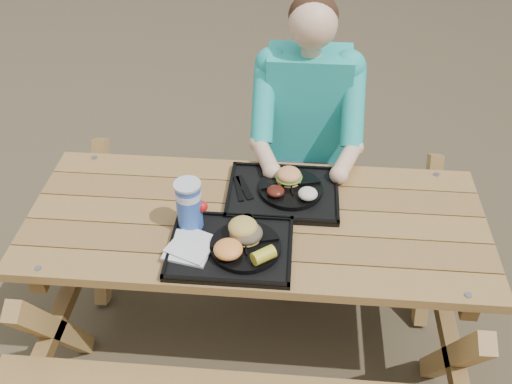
{
  "coord_description": "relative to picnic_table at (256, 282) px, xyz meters",
  "views": [
    {
      "loc": [
        0.14,
        -1.65,
        2.25
      ],
      "look_at": [
        0.0,
        0.0,
        0.88
      ],
      "focal_mm": 40.0,
      "sensor_mm": 36.0,
      "label": 1
    }
  ],
  "objects": [
    {
      "name": "tray_far",
      "position": [
        0.1,
        0.14,
        0.39
      ],
      "size": [
        0.45,
        0.35,
        0.02
      ],
      "primitive_type": "cube",
      "color": "black",
      "rests_on": "picnic_table"
    },
    {
      "name": "corn_cob",
      "position": [
        0.05,
        -0.26,
        0.44
      ],
      "size": [
        0.12,
        0.12,
        0.05
      ],
      "primitive_type": null,
      "rotation": [
        0.0,
        0.0,
        0.64
      ],
      "color": "gold",
      "rests_on": "plate_near"
    },
    {
      "name": "plate_far",
      "position": [
        0.13,
        0.15,
        0.41
      ],
      "size": [
        0.26,
        0.26,
        0.02
      ],
      "primitive_type": "cylinder",
      "color": "black",
      "rests_on": "tray_far"
    },
    {
      "name": "potato_salad",
      "position": [
        0.2,
        0.09,
        0.44
      ],
      "size": [
        0.08,
        0.08,
        0.04
      ],
      "primitive_type": "ellipsoid",
      "color": "beige",
      "rests_on": "plate_far"
    },
    {
      "name": "soda_cup",
      "position": [
        -0.24,
        -0.08,
        0.49
      ],
      "size": [
        0.09,
        0.09,
        0.19
      ],
      "primitive_type": "cylinder",
      "color": "#1743AD",
      "rests_on": "tray_near"
    },
    {
      "name": "picnic_table",
      "position": [
        0.0,
        0.0,
        0.0
      ],
      "size": [
        1.8,
        1.49,
        0.75
      ],
      "primitive_type": null,
      "color": "#999999",
      "rests_on": "ground"
    },
    {
      "name": "burger",
      "position": [
        0.12,
        0.19,
        0.46
      ],
      "size": [
        0.1,
        0.1,
        0.09
      ],
      "primitive_type": null,
      "color": "#EB9153",
      "rests_on": "plate_far"
    },
    {
      "name": "baked_beans",
      "position": [
        0.07,
        0.1,
        0.43
      ],
      "size": [
        0.07,
        0.07,
        0.03
      ],
      "primitive_type": "ellipsoid",
      "color": "#4A170E",
      "rests_on": "plate_far"
    },
    {
      "name": "condiment_mustard",
      "position": [
        -0.03,
        -0.05,
        0.41
      ],
      "size": [
        0.05,
        0.05,
        0.03
      ],
      "primitive_type": "cylinder",
      "color": "#FFFB1C",
      "rests_on": "tray_near"
    },
    {
      "name": "napkin_stack",
      "position": [
        -0.23,
        -0.21,
        0.4
      ],
      "size": [
        0.19,
        0.19,
        0.02
      ],
      "primitive_type": "cube",
      "rotation": [
        0.0,
        0.0,
        -0.19
      ],
      "color": "silver",
      "rests_on": "tray_near"
    },
    {
      "name": "mac_cheese",
      "position": [
        -0.08,
        -0.25,
        0.44
      ],
      "size": [
        0.11,
        0.11,
        0.05
      ],
      "primitive_type": "ellipsoid",
      "color": "#FF9D43",
      "rests_on": "plate_near"
    },
    {
      "name": "plate_near",
      "position": [
        -0.02,
        -0.19,
        0.41
      ],
      "size": [
        0.26,
        0.26,
        0.02
      ],
      "primitive_type": "cylinder",
      "color": "black",
      "rests_on": "tray_near"
    },
    {
      "name": "tray_near",
      "position": [
        -0.08,
        -0.19,
        0.39
      ],
      "size": [
        0.45,
        0.35,
        0.02
      ],
      "primitive_type": "cube",
      "color": "black",
      "rests_on": "picnic_table"
    },
    {
      "name": "cutlery_far",
      "position": [
        -0.06,
        0.16,
        0.4
      ],
      "size": [
        0.09,
        0.16,
        0.01
      ],
      "primitive_type": "cube",
      "rotation": [
        0.0,
        0.0,
        0.42
      ],
      "color": "black",
      "rests_on": "tray_far"
    },
    {
      "name": "ground",
      "position": [
        0.0,
        0.0,
        -0.38
      ],
      "size": [
        60.0,
        60.0,
        0.0
      ],
      "primitive_type": "plane",
      "color": "#999999",
      "rests_on": "ground"
    },
    {
      "name": "sandwich",
      "position": [
        -0.02,
        -0.16,
        0.47
      ],
      "size": [
        0.11,
        0.11,
        0.12
      ],
      "primitive_type": null,
      "color": "gold",
      "rests_on": "plate_near"
    },
    {
      "name": "diner",
      "position": [
        0.19,
        0.66,
        0.27
      ],
      "size": [
        0.48,
        0.84,
        1.28
      ],
      "primitive_type": null,
      "color": "#1DCCB5",
      "rests_on": "ground"
    },
    {
      "name": "condiment_bbq",
      "position": [
        -0.07,
        -0.07,
        0.41
      ],
      "size": [
        0.04,
        0.04,
        0.03
      ],
      "primitive_type": "cylinder",
      "color": "#320F05",
      "rests_on": "tray_near"
    }
  ]
}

